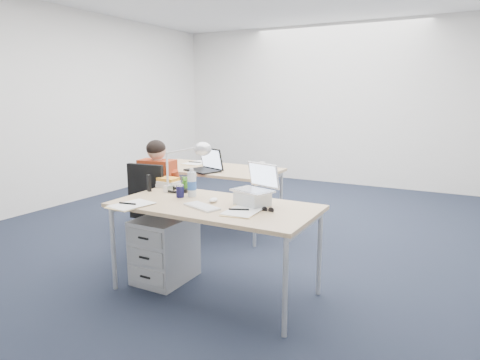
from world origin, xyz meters
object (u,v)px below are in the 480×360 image
desk_near (214,210)px  dark_laptop (202,160)px  office_chair (157,227)px  seated_person (164,194)px  silver_laptop (253,185)px  drawer_pedestal_near (165,249)px  book_stack (168,182)px  can_koozie (180,191)px  bear_figurine (185,184)px  computer_mouse (213,200)px  cordless_phone (149,183)px  far_cup (262,166)px  desk_lamp (181,166)px  sunglasses (268,210)px  wireless_keyboard (202,206)px  drawer_pedestal_far (169,200)px  desk_far (211,172)px  headphones (177,189)px  water_bottle (192,182)px

desk_near → dark_laptop: size_ratio=4.33×
desk_near → office_chair: (-0.99, 0.49, -0.42)m
dark_laptop → seated_person: bearing=-82.5°
silver_laptop → office_chair: bearing=-179.7°
dark_laptop → drawer_pedestal_near: bearing=-52.0°
dark_laptop → book_stack: bearing=-58.3°
seated_person → can_koozie: (0.64, -0.59, 0.22)m
seated_person → bear_figurine: (0.53, -0.37, 0.23)m
drawer_pedestal_near → can_koozie: (0.13, 0.07, 0.51)m
computer_mouse → cordless_phone: size_ratio=0.67×
silver_laptop → far_cup: 1.57m
desk_near → book_stack: size_ratio=8.38×
office_chair → desk_lamp: desk_lamp is taller
office_chair → sunglasses: office_chair is taller
wireless_keyboard → desk_lamp: bearing=164.6°
sunglasses → silver_laptop: bearing=147.4°
can_koozie → desk_lamp: bearing=122.7°
drawer_pedestal_near → can_koozie: bearing=28.7°
wireless_keyboard → book_stack: size_ratio=1.64×
seated_person → computer_mouse: 1.16m
office_chair → dark_laptop: size_ratio=2.51×
can_koozie → sunglasses: (0.83, -0.06, -0.04)m
cordless_phone → drawer_pedestal_far: bearing=144.4°
far_cup → book_stack: bearing=-108.0°
drawer_pedestal_far → bear_figurine: (1.06, -1.10, 0.52)m
desk_near → sunglasses: size_ratio=16.73×
wireless_keyboard → dark_laptop: (-0.86, 1.32, 0.13)m
silver_laptop → sunglasses: (0.18, -0.10, -0.15)m
seated_person → wireless_keyboard: (0.98, -0.78, 0.18)m
bear_figurine → desk_far: bearing=111.2°
drawer_pedestal_far → office_chair: bearing=-58.7°
computer_mouse → dark_laptop: (-0.86, 1.14, 0.12)m
office_chair → silver_laptop: bearing=-23.7°
headphones → desk_lamp: desk_lamp is taller
book_stack → computer_mouse: bearing=-23.8°
office_chair → far_cup: office_chair is taller
bear_figurine → dark_laptop: 1.00m
seated_person → far_cup: bearing=44.0°
drawer_pedestal_far → bear_figurine: bearing=-46.2°
office_chair → bear_figurine: size_ratio=7.09×
drawer_pedestal_far → can_koozie: 1.83m
can_koozie → dark_laptop: size_ratio=0.29×
water_bottle → drawer_pedestal_near: bearing=-144.0°
seated_person → drawer_pedestal_near: 0.88m
can_koozie → water_bottle: (0.07, 0.07, 0.07)m
silver_laptop → far_cup: size_ratio=3.21×
desk_near → sunglasses: sunglasses is taller
bear_figurine → seated_person: bearing=145.0°
desk_near → headphones: headphones is taller
desk_far → seated_person: bearing=-95.3°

